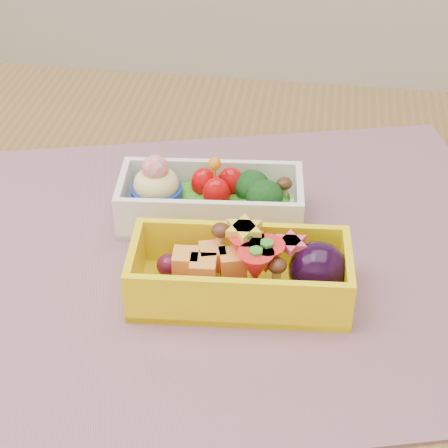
# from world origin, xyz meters

# --- Properties ---
(table) EXTENTS (1.20, 0.80, 0.75)m
(table) POSITION_xyz_m (0.00, 0.00, 0.65)
(table) COLOR brown
(table) RESTS_ON ground
(placemat) EXTENTS (0.66, 0.57, 0.00)m
(placemat) POSITION_xyz_m (-0.04, 0.02, 0.75)
(placemat) COLOR gray
(placemat) RESTS_ON table
(bento_white) EXTENTS (0.18, 0.09, 0.07)m
(bento_white) POSITION_xyz_m (-0.06, 0.08, 0.78)
(bento_white) COLOR white
(bento_white) RESTS_ON placemat
(bento_yellow) EXTENTS (0.19, 0.10, 0.06)m
(bento_yellow) POSITION_xyz_m (-0.01, -0.03, 0.78)
(bento_yellow) COLOR yellow
(bento_yellow) RESTS_ON placemat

